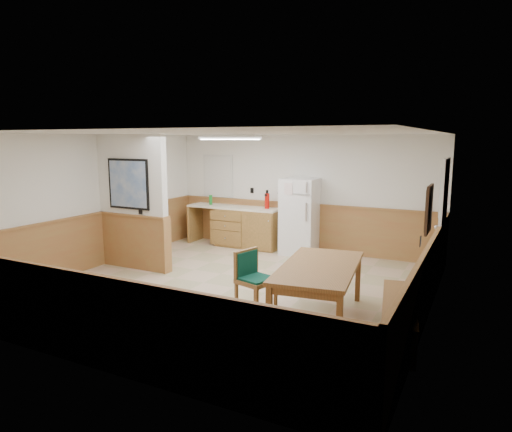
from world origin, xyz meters
The scene contains 20 objects.
ground centered at (0.00, 0.00, 0.00)m, with size 6.00×6.00×0.00m, color beige.
ceiling centered at (0.00, 0.00, 2.50)m, with size 6.00×6.00×0.02m, color silver.
back_wall centered at (0.00, 3.00, 1.25)m, with size 6.00×0.02×2.50m, color white.
right_wall centered at (3.00, 0.00, 1.25)m, with size 0.02×6.00×2.50m, color white.
left_wall centered at (-3.00, 0.00, 1.25)m, with size 0.02×6.00×2.50m, color white.
wainscot_back centered at (0.00, 2.98, 0.50)m, with size 6.00×0.04×1.00m, color olive.
wainscot_right centered at (2.98, 0.00, 0.50)m, with size 0.04×6.00×1.00m, color olive.
wainscot_left centered at (-2.98, 0.00, 0.50)m, with size 0.04×6.00×1.00m, color olive.
partition_wall centered at (-2.25, 0.19, 1.23)m, with size 1.50×0.20×2.50m.
kitchen_counter centered at (-1.21, 2.68, 0.46)m, with size 2.20×0.61×1.00m.
exterior_door centered at (2.96, 1.90, 1.05)m, with size 0.07×1.02×2.15m.
kitchen_window centered at (-2.10, 2.98, 1.55)m, with size 0.80×0.04×1.00m.
wall_painting centered at (2.97, -0.30, 1.55)m, with size 0.04×0.50×0.60m.
fluorescent_fixture centered at (-0.80, 1.30, 2.45)m, with size 1.20×0.30×0.09m.
refrigerator centered at (0.11, 2.63, 0.80)m, with size 0.74×0.74×1.60m.
dining_table centered at (1.68, -0.63, 0.66)m, with size 1.20×2.02×0.75m.
dining_bench centered at (2.74, -0.72, 0.35)m, with size 0.69×1.80×0.45m.
dining_chair centered at (0.68, -0.67, 0.49)m, with size 0.73×0.59×0.85m.
fire_extinguisher centered at (-0.69, 2.72, 1.08)m, with size 0.12×0.12×0.41m.
soap_bottle centered at (-2.12, 2.68, 1.01)m, with size 0.07×0.07×0.23m, color #18862A.
Camera 1 is at (3.57, -6.24, 2.40)m, focal length 32.00 mm.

